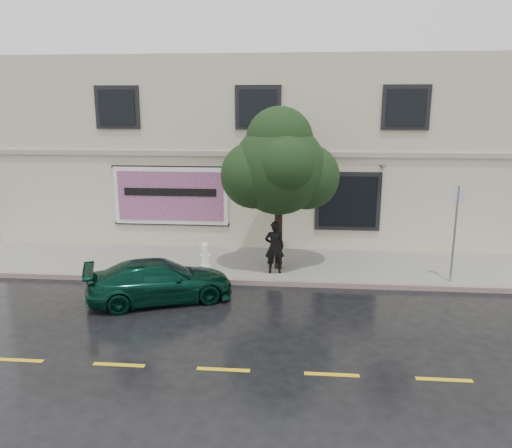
# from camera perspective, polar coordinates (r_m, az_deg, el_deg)

# --- Properties ---
(ground) EXTENTS (90.00, 90.00, 0.00)m
(ground) POSITION_cam_1_polar(r_m,az_deg,el_deg) (13.77, -1.52, -9.10)
(ground) COLOR black
(ground) RESTS_ON ground
(sidewalk) EXTENTS (20.00, 3.50, 0.15)m
(sidewalk) POSITION_cam_1_polar(r_m,az_deg,el_deg) (16.78, -0.26, -4.62)
(sidewalk) COLOR #9C9A94
(sidewalk) RESTS_ON ground
(curb) EXTENTS (20.00, 0.18, 0.16)m
(curb) POSITION_cam_1_polar(r_m,az_deg,el_deg) (15.14, -0.88, -6.66)
(curb) COLOR slate
(curb) RESTS_ON ground
(road_marking) EXTENTS (19.00, 0.12, 0.01)m
(road_marking) POSITION_cam_1_polar(r_m,az_deg,el_deg) (10.65, -3.75, -16.27)
(road_marking) COLOR gold
(road_marking) RESTS_ON ground
(building) EXTENTS (20.00, 8.12, 7.00)m
(building) POSITION_cam_1_polar(r_m,az_deg,el_deg) (21.75, 1.15, 8.76)
(building) COLOR beige
(building) RESTS_ON ground
(billboard) EXTENTS (4.30, 0.16, 2.20)m
(billboard) POSITION_cam_1_polar(r_m,az_deg,el_deg) (18.45, -9.74, 3.19)
(billboard) COLOR white
(billboard) RESTS_ON ground
(car) EXTENTS (4.30, 3.05, 1.15)m
(car) POSITION_cam_1_polar(r_m,az_deg,el_deg) (14.04, -10.92, -6.39)
(car) COLOR #083023
(car) RESTS_ON ground
(pedestrian) EXTENTS (0.65, 0.47, 1.66)m
(pedestrian) POSITION_cam_1_polar(r_m,az_deg,el_deg) (15.50, 2.13, -2.66)
(pedestrian) COLOR black
(pedestrian) RESTS_ON sidewalk
(umbrella) EXTENTS (1.33, 1.33, 0.82)m
(umbrella) POSITION_cam_1_polar(r_m,az_deg,el_deg) (15.20, 2.17, 1.83)
(umbrella) COLOR black
(umbrella) RESTS_ON pedestrian
(street_tree) EXTENTS (2.87, 2.87, 4.66)m
(street_tree) POSITION_cam_1_polar(r_m,az_deg,el_deg) (15.46, 2.66, 6.32)
(street_tree) COLOR black
(street_tree) RESTS_ON sidewalk
(fire_hydrant) EXTENTS (0.35, 0.32, 0.84)m
(fire_hydrant) POSITION_cam_1_polar(r_m,az_deg,el_deg) (16.18, -5.80, -3.58)
(fire_hydrant) COLOR white
(fire_hydrant) RESTS_ON sidewalk
(sign_pole) EXTENTS (0.35, 0.10, 2.89)m
(sign_pole) POSITION_cam_1_polar(r_m,az_deg,el_deg) (15.62, 21.82, -0.17)
(sign_pole) COLOR gray
(sign_pole) RESTS_ON sidewalk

